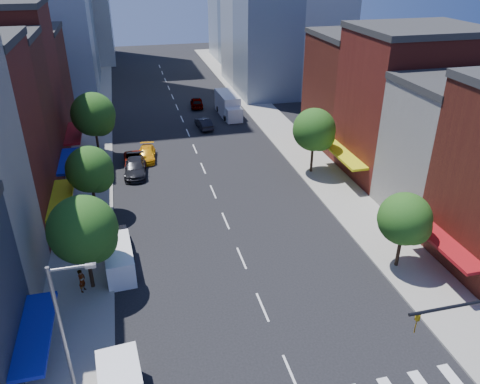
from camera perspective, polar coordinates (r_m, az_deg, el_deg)
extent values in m
plane|color=black|center=(29.54, 6.27, -21.24)|extent=(220.00, 220.00, 0.00)
cube|color=gray|center=(62.31, -17.59, 5.40)|extent=(5.00, 120.00, 0.15)
cube|color=gray|center=(65.28, 4.89, 7.59)|extent=(5.00, 120.00, 0.15)
cube|color=maroon|center=(58.77, -27.23, 11.07)|extent=(12.00, 9.00, 17.00)
cube|color=#521C14|center=(68.25, -25.40, 11.62)|extent=(12.00, 10.00, 13.00)
cube|color=#BAB6AC|center=(46.58, 25.21, 4.50)|extent=(12.00, 8.00, 12.00)
cube|color=maroon|center=(52.92, 19.75, 9.80)|extent=(12.00, 10.00, 15.00)
cube|color=#521C14|center=(61.42, 14.66, 11.83)|extent=(12.00, 10.00, 13.00)
cylinder|color=black|center=(24.55, 26.93, -11.89)|extent=(7.00, 0.16, 0.16)
imported|color=gold|center=(23.28, 20.73, -14.74)|extent=(0.22, 0.18, 1.10)
cylinder|color=slate|center=(26.23, -20.68, -16.51)|extent=(0.20, 0.20, 9.00)
cylinder|color=slate|center=(23.42, -19.98, -8.66)|extent=(2.00, 0.14, 0.14)
cube|color=slate|center=(23.34, -17.76, -8.56)|extent=(0.50, 0.25, 0.18)
cylinder|color=black|center=(35.50, -17.91, -8.40)|extent=(0.28, 0.28, 3.92)
sphere|color=#184D16|center=(33.94, -18.62, -4.35)|extent=(4.80, 4.80, 4.80)
sphere|color=#184D16|center=(33.98, -17.46, -5.51)|extent=(3.36, 3.36, 3.36)
cylinder|color=black|center=(45.02, -17.38, -0.50)|extent=(0.28, 0.28, 3.64)
sphere|color=#184D16|center=(43.87, -17.87, 2.65)|extent=(4.20, 4.20, 4.20)
sphere|color=#184D16|center=(43.81, -16.99, 1.81)|extent=(2.94, 2.94, 2.94)
cylinder|color=black|center=(57.74, -17.03, 6.08)|extent=(0.28, 0.28, 4.20)
sphere|color=#184D16|center=(56.73, -17.46, 9.03)|extent=(5.00, 5.00, 5.00)
sphere|color=#184D16|center=(56.64, -16.76, 8.30)|extent=(3.50, 3.50, 3.50)
cylinder|color=black|center=(38.14, 18.85, -6.36)|extent=(0.28, 0.28, 3.36)
sphere|color=#184D16|center=(36.86, 19.43, -3.10)|extent=(4.00, 4.00, 4.00)
sphere|color=#184D16|center=(37.26, 20.31, -3.99)|extent=(2.80, 2.80, 2.80)
cylinder|color=black|center=(52.02, 8.78, 4.48)|extent=(0.28, 0.28, 3.92)
sphere|color=#184D16|center=(50.96, 9.01, 7.53)|extent=(4.60, 4.60, 4.60)
sphere|color=#184D16|center=(51.17, 9.71, 6.72)|extent=(3.22, 3.22, 3.22)
imported|color=black|center=(39.68, -14.53, -6.09)|extent=(2.02, 4.85, 1.56)
imported|color=#999999|center=(55.02, -12.75, 3.80)|extent=(2.33, 4.94, 1.37)
imported|color=black|center=(52.80, -12.65, 2.95)|extent=(2.71, 5.80, 1.64)
cylinder|color=black|center=(29.29, -12.22, -21.25)|extent=(0.35, 0.87, 0.85)
cube|color=white|center=(37.29, -14.52, -7.95)|extent=(2.35, 5.19, 2.13)
cube|color=black|center=(35.53, -14.32, -9.28)|extent=(1.94, 1.13, 0.91)
cylinder|color=black|center=(36.31, -15.62, -10.58)|extent=(0.30, 0.79, 0.77)
cylinder|color=black|center=(36.31, -12.72, -10.18)|extent=(0.30, 0.79, 0.77)
cylinder|color=black|center=(39.12, -15.94, -7.57)|extent=(0.30, 0.79, 0.77)
cylinder|color=black|center=(39.12, -13.27, -7.20)|extent=(0.30, 0.79, 0.77)
imported|color=#FFAE0D|center=(56.42, -11.28, 4.57)|extent=(2.40, 4.94, 1.39)
imported|color=black|center=(65.65, -4.44, 8.34)|extent=(2.01, 4.61, 1.47)
imported|color=#999999|center=(75.19, -5.31, 10.83)|extent=(2.33, 4.78, 1.57)
cube|color=silver|center=(71.17, -1.55, 10.68)|extent=(2.61, 6.62, 3.23)
cube|color=silver|center=(67.78, -0.74, 9.37)|extent=(2.27, 1.88, 2.02)
cylinder|color=black|center=(68.47, -1.82, 8.97)|extent=(0.33, 0.92, 0.91)
cylinder|color=black|center=(69.00, -0.01, 9.13)|extent=(0.33, 0.92, 0.91)
cylinder|color=black|center=(72.67, -2.70, 10.06)|extent=(0.33, 0.92, 0.91)
cylinder|color=black|center=(73.17, -0.98, 10.20)|extent=(0.33, 0.92, 0.91)
imported|color=#999999|center=(35.89, -18.72, -10.19)|extent=(0.68, 0.79, 1.82)
imported|color=#999999|center=(41.16, -20.87, -5.58)|extent=(0.68, 0.83, 1.55)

